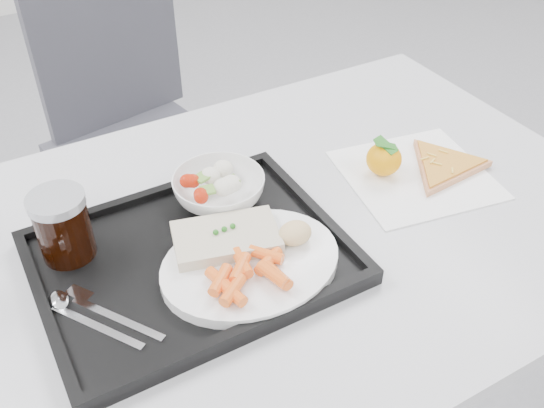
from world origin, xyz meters
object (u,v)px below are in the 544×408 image
object	(u,v)px
chair	(130,115)
pizza_slice	(444,165)
salad_bowl	(219,189)
tangerine	(384,159)
tray	(192,259)
dinner_plate	(251,264)
table	(269,255)
cola_glass	(63,225)

from	to	relation	value
chair	pizza_slice	world-z (taller)	chair
salad_bowl	tangerine	bearing A→B (deg)	-11.72
tray	tangerine	world-z (taller)	tangerine
tray	salad_bowl	xyz separation A→B (m)	(0.10, 0.10, 0.03)
dinner_plate	salad_bowl	bearing A→B (deg)	79.89
table	chair	bearing A→B (deg)	89.09
chair	dinner_plate	bearing A→B (deg)	-95.84
salad_bowl	cola_glass	xyz separation A→B (m)	(-0.25, -0.00, 0.03)
chair	tray	size ratio (longest dim) A/B	2.07
dinner_plate	cola_glass	world-z (taller)	cola_glass
chair	salad_bowl	bearing A→B (deg)	-94.85
tangerine	tray	bearing A→B (deg)	-174.11
table	cola_glass	xyz separation A→B (m)	(-0.30, 0.08, 0.14)
cola_glass	chair	bearing A→B (deg)	66.78
cola_glass	pizza_slice	distance (m)	0.66
salad_bowl	cola_glass	world-z (taller)	cola_glass
dinner_plate	pizza_slice	xyz separation A→B (m)	(0.43, 0.06, -0.01)
pizza_slice	dinner_plate	bearing A→B (deg)	-171.63
cola_glass	pizza_slice	world-z (taller)	cola_glass
dinner_plate	salad_bowl	world-z (taller)	salad_bowl
chair	cola_glass	world-z (taller)	chair
tray	cola_glass	distance (m)	0.19
chair	tray	distance (m)	0.87
table	chair	distance (m)	0.82
tray	tangerine	size ratio (longest dim) A/B	6.11
dinner_plate	chair	bearing A→B (deg)	84.16
table	salad_bowl	xyz separation A→B (m)	(-0.05, 0.08, 0.11)
table	dinner_plate	xyz separation A→B (m)	(-0.08, -0.09, 0.09)
tangerine	pizza_slice	bearing A→B (deg)	-21.43
cola_glass	pizza_slice	xyz separation A→B (m)	(0.65, -0.10, -0.06)
table	pizza_slice	size ratio (longest dim) A/B	4.40
chair	tray	bearing A→B (deg)	-100.77
tray	dinner_plate	distance (m)	0.09
tray	cola_glass	xyz separation A→B (m)	(-0.16, 0.10, 0.06)
chair	cola_glass	size ratio (longest dim) A/B	8.61
table	salad_bowl	bearing A→B (deg)	120.94
table	tangerine	size ratio (longest dim) A/B	16.29
chair	tangerine	size ratio (longest dim) A/B	12.62
tray	dinner_plate	world-z (taller)	dinner_plate
cola_glass	tangerine	distance (m)	0.55
dinner_plate	cola_glass	xyz separation A→B (m)	(-0.22, 0.16, 0.05)
tray	pizza_slice	xyz separation A→B (m)	(0.50, -0.00, 0.00)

